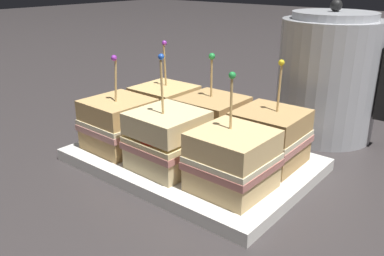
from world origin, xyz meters
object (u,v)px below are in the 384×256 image
(kettle_steel, at_px, (328,77))
(sandwich_back_left, at_px, (165,108))
(serving_platter, at_px, (192,159))
(sandwich_front_right, at_px, (232,161))
(sandwich_back_right, at_px, (269,137))
(sandwich_front_left, at_px, (119,124))
(sandwich_front_center, at_px, (169,140))
(sandwich_back_center, at_px, (212,121))

(kettle_steel, bearing_deg, sandwich_back_left, -135.43)
(serving_platter, height_order, sandwich_front_right, sandwich_front_right)
(sandwich_front_right, distance_m, sandwich_back_right, 0.10)
(sandwich_front_right, bearing_deg, sandwich_front_left, -179.46)
(sandwich_back_left, relative_size, kettle_steel, 0.65)
(sandwich_front_center, height_order, kettle_steel, kettle_steel)
(sandwich_front_right, relative_size, sandwich_back_left, 0.97)
(sandwich_front_left, height_order, sandwich_back_right, sandwich_back_right)
(serving_platter, distance_m, sandwich_front_left, 0.13)
(sandwich_front_center, bearing_deg, sandwich_front_right, 2.90)
(serving_platter, xyz_separation_m, sandwich_back_right, (0.10, 0.05, 0.05))
(sandwich_back_right, bearing_deg, sandwich_back_center, 179.87)
(serving_platter, distance_m, sandwich_back_center, 0.07)
(sandwich_front_right, height_order, sandwich_back_left, sandwich_back_left)
(sandwich_front_left, xyz_separation_m, sandwich_back_center, (0.11, 0.10, 0.00))
(serving_platter, distance_m, sandwich_front_right, 0.13)
(sandwich_front_left, relative_size, kettle_steel, 0.62)
(sandwich_front_left, relative_size, sandwich_back_right, 0.98)
(sandwich_front_right, bearing_deg, sandwich_back_center, 137.08)
(sandwich_front_right, relative_size, kettle_steel, 0.63)
(sandwich_front_center, xyz_separation_m, sandwich_front_right, (0.10, 0.01, -0.00))
(sandwich_front_center, bearing_deg, sandwich_front_left, 178.29)
(sandwich_front_center, distance_m, sandwich_front_right, 0.10)
(sandwich_back_left, height_order, sandwich_back_center, sandwich_back_left)
(serving_platter, relative_size, sandwich_front_center, 2.15)
(sandwich_front_right, bearing_deg, sandwich_back_right, 91.65)
(sandwich_back_left, bearing_deg, sandwich_back_center, -0.33)
(sandwich_front_left, relative_size, sandwich_back_left, 0.96)
(serving_platter, xyz_separation_m, kettle_steel, (0.10, 0.25, 0.10))
(sandwich_back_left, bearing_deg, sandwich_back_right, -0.23)
(sandwich_back_center, xyz_separation_m, sandwich_back_right, (0.10, -0.00, -0.00))
(serving_platter, xyz_separation_m, sandwich_back_left, (-0.10, 0.05, 0.05))
(serving_platter, bearing_deg, sandwich_back_center, 90.93)
(sandwich_front_center, distance_m, sandwich_back_right, 0.15)
(sandwich_front_right, bearing_deg, sandwich_front_center, -177.10)
(serving_platter, distance_m, sandwich_front_center, 0.07)
(sandwich_back_center, bearing_deg, sandwich_front_left, -136.28)
(sandwich_front_center, bearing_deg, sandwich_back_center, 91.62)
(sandwich_front_left, height_order, sandwich_back_left, sandwich_back_left)
(sandwich_back_center, bearing_deg, sandwich_front_right, -42.92)
(sandwich_back_right, bearing_deg, sandwich_back_left, 179.77)
(sandwich_front_center, relative_size, sandwich_back_left, 1.05)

